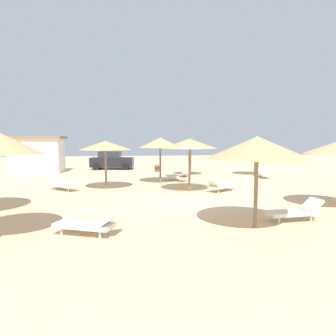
# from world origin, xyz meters

# --- Properties ---
(ground_plane) EXTENTS (80.00, 80.00, 0.00)m
(ground_plane) POSITION_xyz_m (0.00, 0.00, 0.00)
(ground_plane) COLOR #DBBA8C
(parasol_1) EXTENTS (2.88, 2.88, 2.68)m
(parasol_1) POSITION_xyz_m (-3.39, 3.82, 2.43)
(parasol_1) COLOR #75604C
(parasol_1) RESTS_ON ground
(parasol_3) EXTENTS (2.78, 2.78, 2.89)m
(parasol_3) POSITION_xyz_m (-0.07, 5.66, 2.56)
(parasol_3) COLOR #75604C
(parasol_3) RESTS_ON ground
(parasol_4) EXTENTS (2.86, 2.86, 2.81)m
(parasol_4) POSITION_xyz_m (1.04, 2.29, 2.54)
(parasol_4) COLOR #75604C
(parasol_4) RESTS_ON ground
(parasol_6) EXTENTS (3.04, 3.04, 2.81)m
(parasol_6) POSITION_xyz_m (1.54, -4.39, 2.47)
(parasol_6) COLOR #75604C
(parasol_6) RESTS_ON ground
(parasol_7) EXTENTS (2.56, 2.56, 2.84)m
(parasol_7) POSITION_xyz_m (7.78, 8.55, 2.60)
(parasol_7) COLOR #75604C
(parasol_7) RESTS_ON ground
(parasol_8) EXTENTS (2.45, 2.45, 2.74)m
(parasol_8) POSITION_xyz_m (2.83, 9.47, 2.42)
(parasol_8) COLOR #75604C
(parasol_8) RESTS_ON ground
(lounger_1) EXTENTS (1.82, 1.73, 0.76)m
(lounger_1) POSITION_xyz_m (-5.70, 3.70, 0.32)
(lounger_1) COLOR silver
(lounger_1) RESTS_ON ground
(lounger_3) EXTENTS (1.41, 1.99, 0.68)m
(lounger_3) POSITION_xyz_m (1.21, 6.31, 0.31)
(lounger_3) COLOR silver
(lounger_3) RESTS_ON ground
(lounger_4) EXTENTS (1.94, 1.51, 0.75)m
(lounger_4) POSITION_xyz_m (2.68, 1.94, 0.32)
(lounger_4) COLOR silver
(lounger_4) RESTS_ON ground
(lounger_5) EXTENTS (1.99, 1.34, 0.69)m
(lounger_5) POSITION_xyz_m (-3.45, -4.27, 0.32)
(lounger_5) COLOR silver
(lounger_5) RESTS_ON ground
(lounger_6) EXTENTS (1.92, 0.76, 0.73)m
(lounger_6) POSITION_xyz_m (3.23, -3.84, 0.32)
(lounger_6) COLOR silver
(lounger_6) RESTS_ON ground
(lounger_7) EXTENTS (0.93, 1.92, 0.81)m
(lounger_7) POSITION_xyz_m (7.72, 7.14, 0.33)
(lounger_7) COLOR silver
(lounger_7) RESTS_ON ground
(bench_0) EXTENTS (0.50, 1.52, 0.49)m
(bench_0) POSITION_xyz_m (0.58, 12.89, 0.35)
(bench_0) COLOR brown
(bench_0) RESTS_ON ground
(parked_car) EXTENTS (4.20, 2.42, 1.72)m
(parked_car) POSITION_xyz_m (-3.46, 15.41, 0.82)
(parked_car) COLOR black
(parked_car) RESTS_ON ground
(beach_cabana) EXTENTS (4.30, 3.28, 3.09)m
(beach_cabana) POSITION_xyz_m (-9.52, 13.25, 1.57)
(beach_cabana) COLOR white
(beach_cabana) RESTS_ON ground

